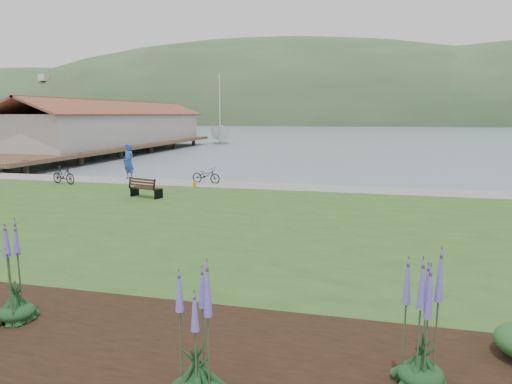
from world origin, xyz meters
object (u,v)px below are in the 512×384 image
at_px(park_bench, 145,187).
at_px(bicycle_a, 206,175).
at_px(person, 129,159).
at_px(sailboat, 220,143).

height_order(park_bench, bicycle_a, park_bench).
bearing_deg(park_bench, person, 141.70).
distance_m(park_bench, sailboat, 44.07).
distance_m(person, sailboat, 38.54).
bearing_deg(sailboat, person, -97.88).
bearing_deg(bicycle_a, person, 94.77).
relative_size(person, bicycle_a, 1.44).
bearing_deg(sailboat, park_bench, -94.59).
distance_m(person, bicycle_a, 4.74).
bearing_deg(park_bench, bicycle_a, 91.92).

